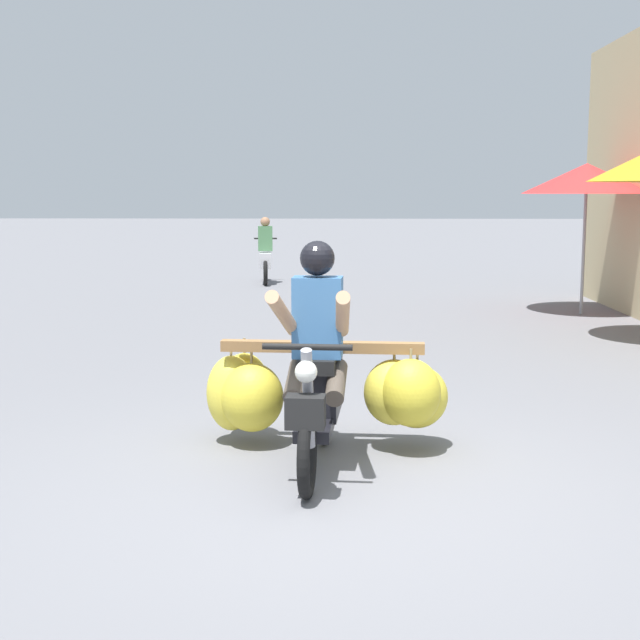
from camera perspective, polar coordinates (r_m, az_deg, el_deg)
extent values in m
plane|color=slate|center=(5.74, 1.13, -11.13)|extent=(120.00, 120.00, 0.00)
torus|color=black|center=(5.58, -0.83, -8.69)|extent=(0.12, 0.56, 0.56)
torus|color=black|center=(6.73, 0.25, -5.73)|extent=(0.12, 0.56, 0.56)
cube|color=black|center=(6.04, -0.33, -6.95)|extent=(0.28, 0.57, 0.08)
cube|color=black|center=(6.39, 0.02, -4.46)|extent=(0.32, 0.66, 0.36)
cube|color=black|center=(6.26, -0.05, -2.65)|extent=(0.30, 0.62, 0.10)
cylinder|color=gray|center=(5.54, -0.77, -5.15)|extent=(0.09, 0.29, 0.69)
cylinder|color=black|center=(5.44, -0.82, -1.76)|extent=(0.56, 0.08, 0.04)
sphere|color=silver|center=(5.38, -0.91, -3.37)|extent=(0.14, 0.14, 0.14)
cube|color=black|center=(5.40, -0.95, -5.95)|extent=(0.25, 0.18, 0.20)
cube|color=black|center=(5.50, -0.84, -5.70)|extent=(0.12, 0.29, 0.04)
cube|color=olive|center=(6.48, 0.14, -1.75)|extent=(1.50, 0.20, 0.08)
cube|color=olive|center=(6.66, 0.27, -1.74)|extent=(1.35, 0.17, 0.06)
ellipsoid|color=gold|center=(6.44, 5.87, -4.70)|extent=(0.47, 0.42, 0.50)
cylinder|color=#998459|center=(6.38, 5.90, -2.33)|extent=(0.02, 0.02, 0.10)
ellipsoid|color=gold|center=(6.90, -4.89, -4.17)|extent=(0.48, 0.45, 0.49)
cylinder|color=#998459|center=(6.84, -4.92, -1.79)|extent=(0.02, 0.02, 0.15)
ellipsoid|color=yellow|center=(6.54, 4.80, -4.68)|extent=(0.47, 0.43, 0.49)
cylinder|color=#998459|center=(6.48, 4.83, -2.26)|extent=(0.02, 0.02, 0.13)
ellipsoid|color=yellow|center=(6.75, -5.74, -4.72)|extent=(0.44, 0.41, 0.58)
cylinder|color=#998459|center=(6.68, -5.78, -1.99)|extent=(0.02, 0.02, 0.14)
ellipsoid|color=yellow|center=(6.63, 6.27, -4.95)|extent=(0.52, 0.48, 0.47)
cylinder|color=#998459|center=(6.57, 6.31, -2.40)|extent=(0.02, 0.02, 0.19)
ellipsoid|color=gold|center=(6.64, -4.42, -5.01)|extent=(0.50, 0.46, 0.52)
cylinder|color=#998459|center=(6.58, -4.45, -2.30)|extent=(0.02, 0.02, 0.17)
cube|color=#386699|center=(6.09, -0.15, 0.18)|extent=(0.35, 0.24, 0.56)
sphere|color=black|center=(6.03, -0.17, 4.02)|extent=(0.24, 0.24, 0.24)
cylinder|color=tan|center=(5.73, 1.47, 0.33)|extent=(0.10, 0.72, 0.39)
cylinder|color=tan|center=(5.77, -2.40, 0.37)|extent=(0.19, 0.72, 0.39)
cylinder|color=#4C4238|center=(6.04, 1.07, -4.04)|extent=(0.16, 0.45, 0.27)
cylinder|color=#4C4238|center=(6.06, -1.58, -3.99)|extent=(0.16, 0.45, 0.27)
torus|color=black|center=(19.28, -3.53, 3.34)|extent=(0.12, 0.52, 0.52)
torus|color=black|center=(18.19, -3.55, 3.04)|extent=(0.12, 0.52, 0.52)
cube|color=silver|center=(18.62, -3.55, 3.90)|extent=(0.31, 0.92, 0.32)
cylinder|color=black|center=(19.19, -3.55, 5.29)|extent=(0.50, 0.08, 0.04)
cube|color=#4C7F51|center=(18.57, -3.56, 5.28)|extent=(0.32, 0.22, 0.52)
sphere|color=#9E7051|center=(18.57, -3.57, 6.36)|extent=(0.20, 0.20, 0.20)
cylinder|color=#99999E|center=(14.47, 16.68, 4.29)|extent=(0.05, 0.05, 1.99)
cone|color=red|center=(14.45, 16.87, 8.76)|extent=(1.99, 1.99, 0.47)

